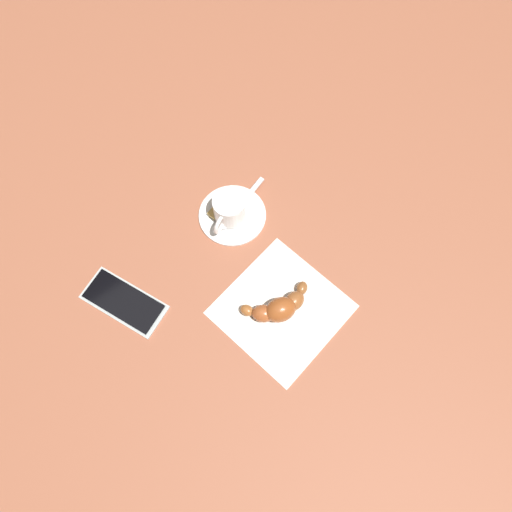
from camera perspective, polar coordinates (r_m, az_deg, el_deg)
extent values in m
plane|color=#9B573D|center=(0.85, 0.43, -1.51)|extent=(1.80, 1.80, 0.00)
cylinder|color=white|center=(0.89, -2.79, 4.87)|extent=(0.12, 0.12, 0.01)
cylinder|color=white|center=(0.87, -3.12, 5.62)|extent=(0.06, 0.06, 0.05)
cylinder|color=black|center=(0.85, -3.17, 6.08)|extent=(0.05, 0.05, 0.00)
torus|color=white|center=(0.85, -4.25, 3.74)|extent=(0.02, 0.04, 0.04)
cube|color=silver|center=(0.90, -1.18, 6.80)|extent=(0.04, 0.10, 0.00)
ellipsoid|color=silver|center=(0.88, -3.75, 3.79)|extent=(0.03, 0.03, 0.01)
cube|color=tan|center=(0.89, -3.98, 6.04)|extent=(0.03, 0.07, 0.01)
cube|color=silver|center=(0.83, 3.01, -6.27)|extent=(0.22, 0.22, 0.00)
ellipsoid|color=#9C5A2B|center=(0.82, -1.06, -6.39)|extent=(0.03, 0.03, 0.02)
ellipsoid|color=#A15028|center=(0.81, 0.89, -6.75)|extent=(0.05, 0.05, 0.03)
ellipsoid|color=#984C21|center=(0.81, 2.89, -6.29)|extent=(0.05, 0.06, 0.04)
ellipsoid|color=brown|center=(0.82, 4.48, -5.28)|extent=(0.04, 0.04, 0.03)
ellipsoid|color=brown|center=(0.83, 5.40, -3.77)|extent=(0.03, 0.03, 0.02)
cube|color=#B3BDBC|center=(0.86, -15.22, -5.19)|extent=(0.16, 0.12, 0.01)
cube|color=black|center=(0.86, -15.29, -5.11)|extent=(0.15, 0.10, 0.00)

